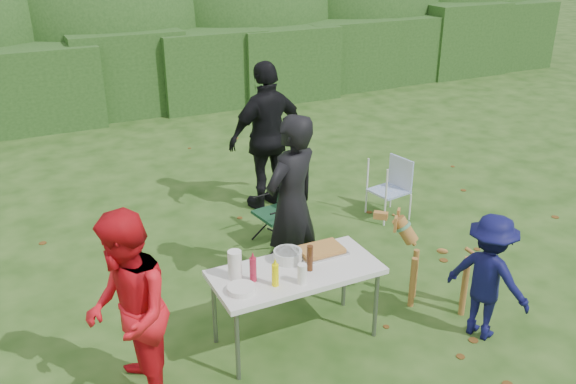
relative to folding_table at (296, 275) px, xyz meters
name	(u,v)px	position (x,y,z in m)	size (l,w,h in m)	color
ground	(317,319)	(0.33, 0.18, -0.69)	(80.00, 80.00, 0.00)	#1E4211
hedge_row	(127,72)	(0.33, 8.18, 0.16)	(22.00, 1.40, 1.70)	#23471C
shrub_backdrop	(107,23)	(0.33, 9.78, 0.91)	(20.00, 2.60, 3.20)	#3D6628
folding_table	(296,275)	(0.00, 0.00, 0.00)	(1.50, 0.70, 0.74)	silver
person_cook	(291,205)	(0.37, 0.84, 0.26)	(0.69, 0.45, 1.89)	black
person_red_jacket	(128,314)	(-1.50, -0.15, 0.14)	(0.81, 0.63, 1.66)	red
person_black_puffy	(268,137)	(1.00, 2.79, 0.31)	(1.17, 0.49, 1.99)	black
child	(488,277)	(1.60, -0.68, -0.08)	(0.79, 0.45, 1.22)	#0C0E40
dog	(441,265)	(1.53, -0.14, -0.21)	(0.99, 0.40, 0.94)	#A56D31
camping_chair	(278,210)	(0.66, 1.76, -0.24)	(0.55, 0.55, 0.89)	#153E25
lawn_chair	(389,188)	(2.27, 1.81, -0.29)	(0.47, 0.47, 0.79)	#325CB1
food_tray	(321,252)	(0.34, 0.17, 0.06)	(0.45, 0.30, 0.02)	#B7B7BA
focaccia_bread	(321,249)	(0.34, 0.17, 0.09)	(0.40, 0.26, 0.04)	#BC7E39
mustard_bottle	(275,275)	(-0.27, -0.15, 0.15)	(0.06, 0.06, 0.20)	#FFF000
ketchup_bottle	(253,270)	(-0.41, 0.00, 0.16)	(0.06, 0.06, 0.22)	#A71934
beer_bottle	(310,258)	(0.10, -0.06, 0.17)	(0.06, 0.06, 0.24)	#47230F
paper_towel_roll	(235,265)	(-0.53, 0.11, 0.18)	(0.12, 0.12, 0.26)	white
cup_stack	(302,274)	(-0.05, -0.22, 0.14)	(0.08, 0.08, 0.18)	white
pasta_bowl	(288,256)	(0.01, 0.18, 0.10)	(0.26, 0.26, 0.10)	silver
plate_stack	(241,289)	(-0.57, -0.12, 0.08)	(0.24, 0.24, 0.05)	white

